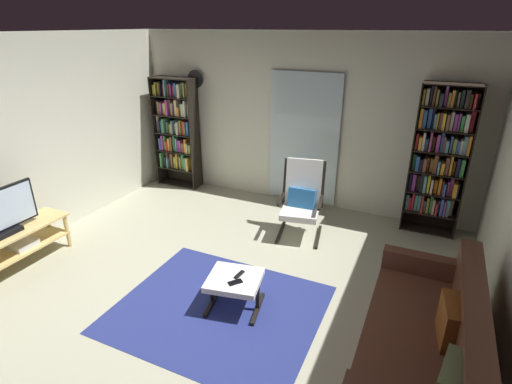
% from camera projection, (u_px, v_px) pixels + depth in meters
% --- Properties ---
extents(ground_plane, '(7.02, 7.02, 0.00)m').
position_uv_depth(ground_plane, '(203.00, 302.00, 4.13)').
color(ground_plane, '#AAAA8F').
extents(wall_back, '(5.60, 0.06, 2.60)m').
position_uv_depth(wall_back, '(299.00, 122.00, 6.05)').
color(wall_back, beige).
rests_on(wall_back, ground).
extents(wall_left, '(0.06, 6.00, 2.60)m').
position_uv_depth(wall_left, '(1.00, 151.00, 4.66)').
color(wall_left, beige).
rests_on(wall_left, ground).
extents(glass_door_panel, '(1.10, 0.01, 2.00)m').
position_uv_depth(glass_door_panel, '(303.00, 139.00, 6.05)').
color(glass_door_panel, silver).
extents(area_rug, '(2.02, 1.71, 0.01)m').
position_uv_depth(area_rug, '(218.00, 309.00, 4.03)').
color(area_rug, navy).
rests_on(area_rug, ground).
extents(tv_stand, '(0.44, 1.40, 0.47)m').
position_uv_depth(tv_stand, '(11.00, 245.00, 4.59)').
color(tv_stand, tan).
rests_on(tv_stand, ground).
extents(television, '(0.20, 0.84, 0.54)m').
position_uv_depth(television, '(1.00, 214.00, 4.41)').
color(television, black).
rests_on(television, tv_stand).
extents(bookshelf_near_tv, '(0.77, 0.30, 1.88)m').
position_uv_depth(bookshelf_near_tv, '(177.00, 129.00, 6.80)').
color(bookshelf_near_tv, black).
rests_on(bookshelf_near_tv, ground).
extents(bookshelf_near_sofa, '(0.70, 0.30, 2.02)m').
position_uv_depth(bookshelf_near_sofa, '(439.00, 157.00, 5.17)').
color(bookshelf_near_sofa, black).
rests_on(bookshelf_near_sofa, ground).
extents(leather_sofa, '(0.84, 1.89, 0.82)m').
position_uv_depth(leather_sofa, '(425.00, 344.00, 3.18)').
color(leather_sofa, '#522E20').
rests_on(leather_sofa, ground).
extents(lounge_armchair, '(0.67, 0.74, 1.02)m').
position_uv_depth(lounge_armchair, '(302.00, 197.00, 5.31)').
color(lounge_armchair, black).
rests_on(lounge_armchair, ground).
extents(ottoman, '(0.60, 0.57, 0.36)m').
position_uv_depth(ottoman, '(234.00, 283.00, 3.95)').
color(ottoman, white).
rests_on(ottoman, ground).
extents(tv_remote, '(0.06, 0.15, 0.02)m').
position_uv_depth(tv_remote, '(239.00, 275.00, 3.95)').
color(tv_remote, black).
rests_on(tv_remote, ottoman).
extents(cell_phone, '(0.14, 0.15, 0.01)m').
position_uv_depth(cell_phone, '(235.00, 282.00, 3.84)').
color(cell_phone, black).
rests_on(cell_phone, ottoman).
extents(wall_clock, '(0.29, 0.03, 0.29)m').
position_uv_depth(wall_clock, '(196.00, 79.00, 6.45)').
color(wall_clock, silver).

